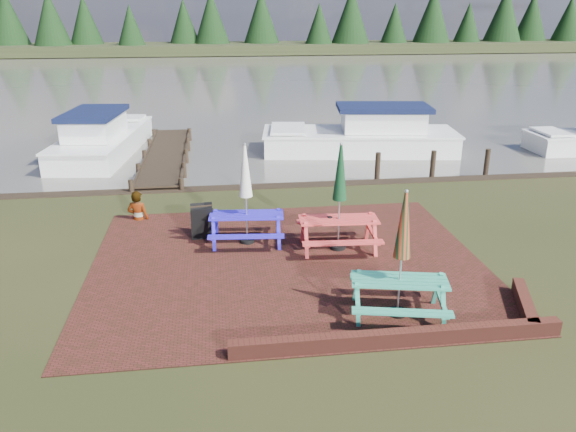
# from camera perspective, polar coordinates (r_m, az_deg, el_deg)

# --- Properties ---
(ground) EXTENTS (120.00, 120.00, 0.00)m
(ground) POSITION_cam_1_polar(r_m,az_deg,el_deg) (12.22, 0.58, -6.83)
(ground) COLOR black
(ground) RESTS_ON ground
(paving) EXTENTS (9.00, 7.50, 0.02)m
(paving) POSITION_cam_1_polar(r_m,az_deg,el_deg) (13.10, -0.03, -4.80)
(paving) COLOR #351911
(paving) RESTS_ON ground
(brick_wall) EXTENTS (6.21, 1.79, 0.30)m
(brick_wall) POSITION_cam_1_polar(r_m,az_deg,el_deg) (10.62, 14.26, -11.15)
(brick_wall) COLOR #4C1E16
(brick_wall) RESTS_ON ground
(water) EXTENTS (120.00, 60.00, 0.02)m
(water) POSITION_cam_1_polar(r_m,az_deg,el_deg) (48.10, -5.79, 13.71)
(water) COLOR #4D4A42
(water) RESTS_ON ground
(far_treeline) EXTENTS (120.00, 10.00, 8.10)m
(far_treeline) POSITION_cam_1_polar(r_m,az_deg,el_deg) (76.79, -6.71, 18.64)
(far_treeline) COLOR black
(far_treeline) RESTS_ON ground
(picnic_table_teal) EXTENTS (2.11, 1.96, 2.52)m
(picnic_table_teal) POSITION_cam_1_polar(r_m,az_deg,el_deg) (10.84, 11.33, -5.79)
(picnic_table_teal) COLOR teal
(picnic_table_teal) RESTS_ON ground
(picnic_table_red) EXTENTS (2.00, 1.80, 2.64)m
(picnic_table_red) POSITION_cam_1_polar(r_m,az_deg,el_deg) (13.56, 5.20, 0.21)
(picnic_table_red) COLOR #D93A37
(picnic_table_red) RESTS_ON ground
(picnic_table_blue) EXTENTS (1.97, 1.78, 2.54)m
(picnic_table_blue) POSITION_cam_1_polar(r_m,az_deg,el_deg) (13.93, -4.26, 0.64)
(picnic_table_blue) COLOR #291BD1
(picnic_table_blue) RESTS_ON ground
(chalkboard) EXTENTS (0.58, 0.60, 0.90)m
(chalkboard) POSITION_cam_1_polar(r_m,az_deg,el_deg) (14.45, -8.71, -0.60)
(chalkboard) COLOR black
(chalkboard) RESTS_ON ground
(jetty) EXTENTS (1.76, 9.08, 1.00)m
(jetty) POSITION_cam_1_polar(r_m,az_deg,el_deg) (22.78, -12.29, 6.08)
(jetty) COLOR black
(jetty) RESTS_ON ground
(boat_jetty) EXTENTS (3.36, 7.61, 2.13)m
(boat_jetty) POSITION_cam_1_polar(r_m,az_deg,el_deg) (24.64, -18.37, 7.35)
(boat_jetty) COLOR white
(boat_jetty) RESTS_ON ground
(boat_near) EXTENTS (8.35, 3.84, 2.18)m
(boat_near) POSITION_cam_1_polar(r_m,az_deg,el_deg) (24.01, 7.70, 7.92)
(boat_near) COLOR white
(boat_near) RESTS_ON ground
(person) EXTENTS (0.69, 0.54, 1.66)m
(person) POSITION_cam_1_polar(r_m,az_deg,el_deg) (16.01, -15.20, 2.40)
(person) COLOR gray
(person) RESTS_ON ground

